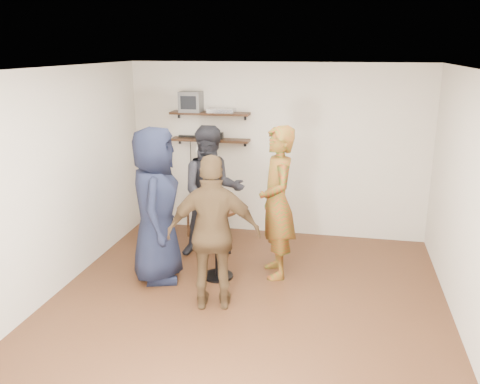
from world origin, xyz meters
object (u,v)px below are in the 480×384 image
dvd_deck (222,110)px  radio (216,136)px  person_plaid (277,203)px  person_dark (212,192)px  crt_monitor (191,102)px  person_brown (214,234)px  drinks_table (217,234)px  person_navy (156,205)px  side_table (202,205)px

dvd_deck → radio: dvd_deck is taller
dvd_deck → person_plaid: size_ratio=0.21×
dvd_deck → person_dark: (0.09, -0.95, -0.99)m
crt_monitor → person_brown: 2.81m
dvd_deck → person_brown: bearing=-78.5°
drinks_table → person_brown: bearing=-78.6°
person_brown → person_dark: bearing=-86.1°
radio → person_navy: (-0.29, -1.83, -0.56)m
dvd_deck → drinks_table: (0.34, -1.65, -1.31)m
side_table → person_brown: 2.37m
crt_monitor → person_navy: (0.08, -1.83, -1.06)m
dvd_deck → person_navy: 2.09m
side_table → drinks_table: drinks_table is taller
drinks_table → person_brown: 0.80m
radio → side_table: bearing=-135.6°
drinks_table → person_dark: 0.81m
person_brown → drinks_table: bearing=-90.0°
person_plaid → person_navy: bearing=-92.5°
radio → drinks_table: (0.43, -1.65, -0.93)m
side_table → drinks_table: (0.61, -1.48, 0.13)m
dvd_deck → person_dark: size_ratio=0.22×
dvd_deck → person_dark: dvd_deck is taller
crt_monitor → drinks_table: (0.80, -1.65, -1.43)m
person_plaid → drinks_table: bearing=-90.0°
drinks_table → person_dark: size_ratio=0.50×
drinks_table → person_plaid: size_ratio=0.47×
radio → person_brown: person_brown is taller
dvd_deck → side_table: dvd_deck is taller
crt_monitor → radio: 0.62m
crt_monitor → person_plaid: crt_monitor is taller
person_navy → crt_monitor: bearing=-11.3°
radio → person_plaid: 1.90m
side_table → person_brown: (0.76, -2.20, 0.41)m
crt_monitor → radio: bearing=0.0°
person_navy → drinks_table: bearing=-90.0°
person_plaid → person_navy: (-1.43, -0.42, 0.00)m
side_table → person_navy: (-0.11, -1.65, 0.51)m
drinks_table → crt_monitor: bearing=115.9°
person_dark → person_brown: size_ratio=1.05×
drinks_table → person_brown: (0.15, -0.73, 0.28)m
radio → person_dark: bearing=-78.9°
crt_monitor → person_plaid: size_ratio=0.17×
drinks_table → person_navy: size_ratio=0.47×
radio → person_plaid: size_ratio=0.12×
person_plaid → person_dark: size_ratio=1.05×
person_brown → crt_monitor: bearing=-79.7°
dvd_deck → drinks_table: bearing=-78.5°
person_plaid → person_dark: bearing=-134.8°
person_brown → side_table: bearing=-82.4°
side_table → person_navy: bearing=-93.8°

